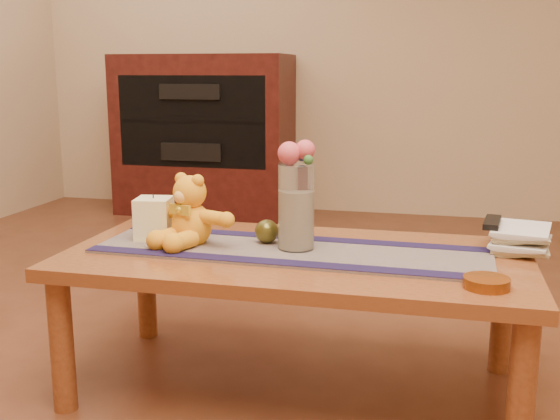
% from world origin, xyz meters
% --- Properties ---
extents(floor, '(5.50, 5.50, 0.00)m').
position_xyz_m(floor, '(0.00, 0.00, 0.00)').
color(floor, '#512717').
rests_on(floor, ground).
extents(wall_back, '(5.50, 0.00, 5.50)m').
position_xyz_m(wall_back, '(0.00, 2.75, 1.35)').
color(wall_back, tan).
rests_on(wall_back, floor).
extents(coffee_table_top, '(1.40, 0.70, 0.04)m').
position_xyz_m(coffee_table_top, '(0.00, 0.00, 0.43)').
color(coffee_table_top, brown).
rests_on(coffee_table_top, floor).
extents(table_leg_fl, '(0.07, 0.07, 0.41)m').
position_xyz_m(table_leg_fl, '(-0.64, -0.29, 0.21)').
color(table_leg_fl, brown).
rests_on(table_leg_fl, floor).
extents(table_leg_fr, '(0.07, 0.07, 0.41)m').
position_xyz_m(table_leg_fr, '(0.64, -0.29, 0.21)').
color(table_leg_fr, brown).
rests_on(table_leg_fr, floor).
extents(table_leg_bl, '(0.07, 0.07, 0.41)m').
position_xyz_m(table_leg_bl, '(-0.64, 0.29, 0.21)').
color(table_leg_bl, brown).
rests_on(table_leg_bl, floor).
extents(table_leg_br, '(0.07, 0.07, 0.41)m').
position_xyz_m(table_leg_br, '(0.64, 0.29, 0.21)').
color(table_leg_br, brown).
rests_on(table_leg_br, floor).
extents(persian_runner, '(1.21, 0.38, 0.01)m').
position_xyz_m(persian_runner, '(-0.02, 0.00, 0.45)').
color(persian_runner, '#161840').
rests_on(persian_runner, coffee_table_top).
extents(runner_border_near, '(1.20, 0.09, 0.00)m').
position_xyz_m(runner_border_near, '(-0.02, -0.14, 0.46)').
color(runner_border_near, '#191237').
rests_on(runner_border_near, persian_runner).
extents(runner_border_far, '(1.20, 0.09, 0.00)m').
position_xyz_m(runner_border_far, '(-0.01, 0.15, 0.46)').
color(runner_border_far, '#191237').
rests_on(runner_border_far, persian_runner).
extents(teddy_bear, '(0.38, 0.35, 0.21)m').
position_xyz_m(teddy_bear, '(-0.34, 0.01, 0.56)').
color(teddy_bear, '#F8A61F').
rests_on(teddy_bear, persian_runner).
extents(pillar_candle, '(0.13, 0.13, 0.13)m').
position_xyz_m(pillar_candle, '(-0.48, 0.04, 0.52)').
color(pillar_candle, '#FFF7BB').
rests_on(pillar_candle, persian_runner).
extents(candle_wick, '(0.00, 0.00, 0.01)m').
position_xyz_m(candle_wick, '(-0.48, 0.04, 0.60)').
color(candle_wick, black).
rests_on(candle_wick, pillar_candle).
extents(glass_vase, '(0.11, 0.11, 0.26)m').
position_xyz_m(glass_vase, '(-0.00, 0.02, 0.59)').
color(glass_vase, silver).
rests_on(glass_vase, persian_runner).
extents(potpourri_fill, '(0.09, 0.09, 0.18)m').
position_xyz_m(potpourri_fill, '(-0.00, 0.02, 0.55)').
color(potpourri_fill, beige).
rests_on(potpourri_fill, glass_vase).
extents(rose_left, '(0.07, 0.07, 0.07)m').
position_xyz_m(rose_left, '(-0.02, 0.01, 0.75)').
color(rose_left, '#D74B5B').
rests_on(rose_left, glass_vase).
extents(rose_right, '(0.06, 0.06, 0.06)m').
position_xyz_m(rose_right, '(0.02, 0.02, 0.76)').
color(rose_right, '#D74B5B').
rests_on(rose_right, glass_vase).
extents(blue_flower_back, '(0.04, 0.04, 0.04)m').
position_xyz_m(blue_flower_back, '(0.01, 0.05, 0.75)').
color(blue_flower_back, '#455296').
rests_on(blue_flower_back, glass_vase).
extents(blue_flower_side, '(0.04, 0.04, 0.04)m').
position_xyz_m(blue_flower_side, '(-0.03, 0.04, 0.74)').
color(blue_flower_side, '#455296').
rests_on(blue_flower_side, glass_vase).
extents(leaf_sprig, '(0.03, 0.03, 0.03)m').
position_xyz_m(leaf_sprig, '(0.04, -0.00, 0.74)').
color(leaf_sprig, '#33662D').
rests_on(leaf_sprig, glass_vase).
extents(bronze_ball, '(0.08, 0.08, 0.08)m').
position_xyz_m(bronze_ball, '(-0.11, 0.06, 0.50)').
color(bronze_ball, '#4B4719').
rests_on(bronze_ball, persian_runner).
extents(book_bottom, '(0.18, 0.24, 0.02)m').
position_xyz_m(book_bottom, '(0.58, 0.19, 0.46)').
color(book_bottom, beige).
rests_on(book_bottom, coffee_table_top).
extents(book_lower, '(0.21, 0.25, 0.02)m').
position_xyz_m(book_lower, '(0.59, 0.19, 0.48)').
color(book_lower, beige).
rests_on(book_lower, book_bottom).
extents(book_upper, '(0.17, 0.23, 0.02)m').
position_xyz_m(book_upper, '(0.58, 0.20, 0.50)').
color(book_upper, beige).
rests_on(book_upper, book_lower).
extents(book_top, '(0.20, 0.25, 0.02)m').
position_xyz_m(book_top, '(0.59, 0.19, 0.52)').
color(book_top, beige).
rests_on(book_top, book_upper).
extents(tv_remote, '(0.07, 0.16, 0.02)m').
position_xyz_m(tv_remote, '(0.58, 0.18, 0.54)').
color(tv_remote, black).
rests_on(tv_remote, book_top).
extents(amber_dish, '(0.13, 0.13, 0.03)m').
position_xyz_m(amber_dish, '(0.54, -0.21, 0.46)').
color(amber_dish, '#BF5914').
rests_on(amber_dish, coffee_table_top).
extents(media_cabinet, '(1.20, 0.50, 1.10)m').
position_xyz_m(media_cabinet, '(-1.20, 2.48, 0.55)').
color(media_cabinet, black).
rests_on(media_cabinet, floor).
extents(cabinet_cavity, '(1.02, 0.03, 0.61)m').
position_xyz_m(cabinet_cavity, '(-1.20, 2.25, 0.66)').
color(cabinet_cavity, black).
rests_on(cabinet_cavity, media_cabinet).
extents(cabinet_shelf, '(1.02, 0.20, 0.02)m').
position_xyz_m(cabinet_shelf, '(-1.20, 2.33, 0.66)').
color(cabinet_shelf, black).
rests_on(cabinet_shelf, media_cabinet).
extents(stereo_upper, '(0.42, 0.28, 0.10)m').
position_xyz_m(stereo_upper, '(-1.20, 2.35, 0.86)').
color(stereo_upper, black).
rests_on(stereo_upper, media_cabinet).
extents(stereo_lower, '(0.42, 0.28, 0.12)m').
position_xyz_m(stereo_lower, '(-1.20, 2.35, 0.46)').
color(stereo_lower, black).
rests_on(stereo_lower, media_cabinet).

